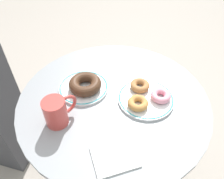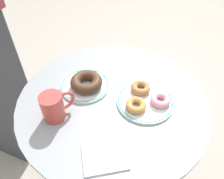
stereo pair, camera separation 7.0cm
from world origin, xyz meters
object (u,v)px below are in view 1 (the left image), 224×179
Objects in this scene: coffee_mug at (57,112)px; paper_napkin at (115,156)px; donut_pink_frosted at (161,96)px; plate_left at (84,87)px; plate_right at (146,98)px; cafe_table at (113,133)px; donut_chocolate at (85,84)px; donut_cinnamon at (140,86)px; donut_old_fashioned at (138,103)px.

paper_napkin is at bearing -32.28° from coffee_mug.
donut_pink_frosted is 0.57× the size of paper_napkin.
plate_left is 0.93× the size of plate_right.
plate_right is at bearing 0.95° from cafe_table.
donut_pink_frosted is at bearing 56.42° from paper_napkin.
donut_chocolate reaches higher than plate_right.
paper_napkin is (-0.08, -0.30, -0.02)m from donut_cinnamon.
paper_napkin is at bearing -65.73° from donut_chocolate.
plate_right is 0.27m from paper_napkin.
donut_cinnamon is (0.21, 0.01, -0.01)m from donut_chocolate.
donut_pink_frosted is 0.09m from donut_cinnamon.
donut_cinnamon and donut_old_fashioned have the same top height.
plate_left is at bearing 169.40° from plate_right.
donut_pink_frosted and donut_old_fashioned have the same top height.
coffee_mug is (-0.07, -0.16, 0.02)m from donut_chocolate.
donut_old_fashioned is 0.29m from coffee_mug.
donut_old_fashioned is at bearing -155.96° from donut_pink_frosted.
donut_chocolate reaches higher than donut_old_fashioned.
donut_pink_frosted is (0.30, -0.05, 0.02)m from plate_left.
donut_chocolate is 0.18m from coffee_mug.
donut_cinnamon reaches higher than plate_left.
donut_chocolate is at bearing 160.50° from cafe_table.
coffee_mug is at bearing -158.50° from plate_right.
paper_napkin is (-0.16, -0.24, -0.02)m from donut_pink_frosted.
donut_pink_frosted is (0.29, -0.04, -0.01)m from donut_chocolate.
donut_cinnamon is at bearing 30.85° from coffee_mug.
donut_old_fashioned is at bearing -22.75° from plate_left.
donut_cinnamon is at bearing 3.00° from donut_chocolate.
donut_chocolate is 1.23× the size of coffee_mug.
donut_chocolate is 1.66× the size of donut_cinnamon.
plate_right is at bearing -10.60° from plate_left.
plate_left is 0.32m from paper_napkin.
donut_chocolate is 0.94× the size of paper_napkin.
donut_cinnamon is 0.31m from paper_napkin.
plate_left is 2.56× the size of donut_old_fashioned.
donut_old_fashioned is at bearing -96.12° from donut_cinnamon.
donut_old_fashioned is (0.09, -0.04, 0.25)m from cafe_table.
coffee_mug is at bearing -110.43° from plate_left.
plate_left is at bearing -179.12° from donut_cinnamon.
donut_chocolate reaches higher than plate_left.
donut_old_fashioned is at bearing -24.62° from cafe_table.
plate_left is 1.91× the size of coffee_mug.
plate_right is at bearing 53.59° from donut_old_fashioned.
plate_right is 0.06m from donut_old_fashioned.
donut_old_fashioned is at bearing -21.82° from donut_chocolate.
donut_pink_frosted is (0.05, -0.01, 0.02)m from plate_right.
donut_old_fashioned is 0.22m from paper_napkin.
plate_left is (-0.12, 0.05, 0.24)m from cafe_table.
paper_napkin reaches higher than cafe_table.
donut_cinnamon is 0.09m from donut_old_fashioned.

